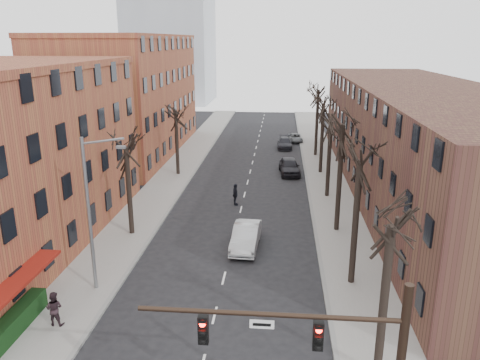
# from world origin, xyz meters

# --- Properties ---
(sidewalk_left) EXTENTS (4.00, 90.00, 0.15)m
(sidewalk_left) POSITION_xyz_m (-8.00, 35.00, 0.07)
(sidewalk_left) COLOR gray
(sidewalk_left) RESTS_ON ground
(sidewalk_right) EXTENTS (4.00, 90.00, 0.15)m
(sidewalk_right) POSITION_xyz_m (8.00, 35.00, 0.07)
(sidewalk_right) COLOR gray
(sidewalk_right) RESTS_ON ground
(building_left_far) EXTENTS (12.00, 28.00, 14.00)m
(building_left_far) POSITION_xyz_m (-16.00, 44.00, 7.00)
(building_left_far) COLOR brown
(building_left_far) RESTS_ON ground
(building_right) EXTENTS (12.00, 50.00, 10.00)m
(building_right) POSITION_xyz_m (16.00, 30.00, 5.00)
(building_right) COLOR #503325
(building_right) RESTS_ON ground
(awning_left) EXTENTS (1.20, 7.00, 0.15)m
(awning_left) POSITION_xyz_m (-9.40, 6.00, 0.00)
(awning_left) COLOR maroon
(awning_left) RESTS_ON ground
(hedge) EXTENTS (0.80, 6.00, 1.00)m
(hedge) POSITION_xyz_m (-9.50, 5.00, 0.65)
(hedge) COLOR black
(hedge) RESTS_ON sidewalk_left
(tree_right_b) EXTENTS (5.20, 5.20, 10.80)m
(tree_right_b) POSITION_xyz_m (7.60, 12.00, 0.00)
(tree_right_b) COLOR black
(tree_right_b) RESTS_ON ground
(tree_right_c) EXTENTS (5.20, 5.20, 11.60)m
(tree_right_c) POSITION_xyz_m (7.60, 20.00, 0.00)
(tree_right_c) COLOR black
(tree_right_c) RESTS_ON ground
(tree_right_d) EXTENTS (5.20, 5.20, 10.00)m
(tree_right_d) POSITION_xyz_m (7.60, 28.00, 0.00)
(tree_right_d) COLOR black
(tree_right_d) RESTS_ON ground
(tree_right_e) EXTENTS (5.20, 5.20, 10.80)m
(tree_right_e) POSITION_xyz_m (7.60, 36.00, 0.00)
(tree_right_e) COLOR black
(tree_right_e) RESTS_ON ground
(tree_right_f) EXTENTS (5.20, 5.20, 11.60)m
(tree_right_f) POSITION_xyz_m (7.60, 44.00, 0.00)
(tree_right_f) COLOR black
(tree_right_f) RESTS_ON ground
(tree_left_a) EXTENTS (5.20, 5.20, 9.50)m
(tree_left_a) POSITION_xyz_m (-7.60, 18.00, 0.00)
(tree_left_a) COLOR black
(tree_left_a) RESTS_ON ground
(tree_left_b) EXTENTS (5.20, 5.20, 9.50)m
(tree_left_b) POSITION_xyz_m (-7.60, 34.00, 0.00)
(tree_left_b) COLOR black
(tree_left_b) RESTS_ON ground
(streetlight) EXTENTS (2.45, 0.22, 9.03)m
(streetlight) POSITION_xyz_m (-7.03, 10.00, 5.01)
(streetlight) COLOR slate
(streetlight) RESTS_ON ground
(silver_sedan) EXTENTS (1.97, 5.03, 1.63)m
(silver_sedan) POSITION_xyz_m (1.00, 16.51, 0.82)
(silver_sedan) COLOR #B2B5B9
(silver_sedan) RESTS_ON ground
(parked_car_near) EXTENTS (2.52, 5.23, 1.72)m
(parked_car_near) POSITION_xyz_m (4.25, 35.51, 0.86)
(parked_car_near) COLOR black
(parked_car_near) RESTS_ON ground
(parked_car_mid) EXTENTS (1.93, 4.69, 1.36)m
(parked_car_mid) POSITION_xyz_m (3.80, 48.03, 0.68)
(parked_car_mid) COLOR black
(parked_car_mid) RESTS_ON ground
(parked_car_far) EXTENTS (2.13, 4.12, 1.11)m
(parked_car_far) POSITION_xyz_m (5.30, 52.20, 0.56)
(parked_car_far) COLOR #4F5356
(parked_car_far) RESTS_ON ground
(pedestrian_b) EXTENTS (0.88, 0.69, 1.80)m
(pedestrian_b) POSITION_xyz_m (-7.82, 6.27, 1.05)
(pedestrian_b) COLOR black
(pedestrian_b) RESTS_ON sidewalk_left
(pedestrian_crossing) EXTENTS (0.76, 1.22, 1.94)m
(pedestrian_crossing) POSITION_xyz_m (-0.57, 25.08, 0.97)
(pedestrian_crossing) COLOR black
(pedestrian_crossing) RESTS_ON ground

